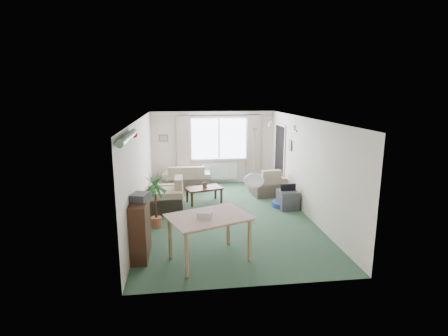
{
  "coord_description": "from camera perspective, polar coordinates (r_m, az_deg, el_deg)",
  "views": [
    {
      "loc": [
        -1.07,
        -8.14,
        3.0
      ],
      "look_at": [
        0.0,
        0.3,
        1.15
      ],
      "focal_mm": 28.0,
      "sensor_mm": 36.0,
      "label": 1
    }
  ],
  "objects": [
    {
      "name": "armchair_left",
      "position": [
        9.1,
        -9.67,
        -4.26
      ],
      "size": [
        0.95,
        1.0,
        0.88
      ],
      "primitive_type": "cube",
      "rotation": [
        0.0,
        0.0,
        -1.59
      ],
      "color": "beige",
      "rests_on": "ground"
    },
    {
      "name": "curtain_left",
      "position": [
        11.4,
        -6.55,
        3.47
      ],
      "size": [
        0.45,
        0.08,
        2.0
      ],
      "primitive_type": "cube",
      "color": "beige"
    },
    {
      "name": "gift_box",
      "position": [
        6.21,
        -3.21,
        -7.67
      ],
      "size": [
        0.29,
        0.24,
        0.12
      ],
      "primitive_type": "cube",
      "rotation": [
        0.0,
        0.0,
        -0.25
      ],
      "color": "silver",
      "rests_on": "dining_table"
    },
    {
      "name": "wall_picture_back",
      "position": [
        11.47,
        -9.84,
        4.83
      ],
      "size": [
        0.28,
        0.03,
        0.22
      ],
      "primitive_type": "cube",
      "color": "brown"
    },
    {
      "name": "wall_picture_right",
      "position": [
        9.93,
        10.77,
        3.66
      ],
      "size": [
        0.03,
        0.24,
        0.3
      ],
      "primitive_type": "cube",
      "color": "brown"
    },
    {
      "name": "bauble_cluster_a",
      "position": [
        9.38,
        7.51,
        7.4
      ],
      "size": [
        0.2,
        0.2,
        0.2
      ],
      "primitive_type": "sphere",
      "color": "silver"
    },
    {
      "name": "curtain_rod",
      "position": [
        11.38,
        -0.81,
        8.6
      ],
      "size": [
        2.6,
        0.03,
        0.03
      ],
      "primitive_type": "cube",
      "color": "black"
    },
    {
      "name": "ground",
      "position": [
        8.74,
        0.25,
        -7.81
      ],
      "size": [
        6.5,
        6.5,
        0.0
      ],
      "primitive_type": "plane",
      "color": "#2B4934"
    },
    {
      "name": "dining_table",
      "position": [
        6.44,
        -2.39,
        -11.42
      ],
      "size": [
        1.55,
        1.3,
        0.82
      ],
      "primitive_type": "cube",
      "rotation": [
        0.0,
        0.0,
        0.38
      ],
      "color": "tan",
      "rests_on": "ground"
    },
    {
      "name": "photo_frame",
      "position": [
        9.59,
        -3.16,
        -2.81
      ],
      "size": [
        0.12,
        0.03,
        0.16
      ],
      "primitive_type": "cube",
      "rotation": [
        0.0,
        0.0,
        0.08
      ],
      "color": "#51312A",
      "rests_on": "coffee_table"
    },
    {
      "name": "houseplant",
      "position": [
        7.99,
        -11.11,
        -5.25
      ],
      "size": [
        0.69,
        0.69,
        1.25
      ],
      "primitive_type": "cylinder",
      "rotation": [
        0.0,
        0.0,
        -0.36
      ],
      "color": "#1C5329",
      "rests_on": "ground"
    },
    {
      "name": "sofa",
      "position": [
        11.2,
        -6.12,
        -1.37
      ],
      "size": [
        1.51,
        0.83,
        0.74
      ],
      "primitive_type": "cube",
      "rotation": [
        0.0,
        0.0,
        3.11
      ],
      "color": "beige",
      "rests_on": "ground"
    },
    {
      "name": "hifi_box",
      "position": [
        6.51,
        -13.57,
        -4.66
      ],
      "size": [
        0.37,
        0.42,
        0.14
      ],
      "primitive_type": "cube",
      "rotation": [
        0.0,
        0.0,
        -0.29
      ],
      "color": "#36353A",
      "rests_on": "bookshelf"
    },
    {
      "name": "pendant_lamp",
      "position": [
        6.16,
        4.88,
        -2.05
      ],
      "size": [
        0.36,
        0.36,
        0.36
      ],
      "primitive_type": "sphere",
      "color": "white"
    },
    {
      "name": "bookshelf",
      "position": [
        6.7,
        -13.51,
        -9.67
      ],
      "size": [
        0.3,
        0.88,
        1.07
      ],
      "primitive_type": "cube",
      "rotation": [
        0.0,
        0.0,
        -0.01
      ],
      "color": "black",
      "rests_on": "ground"
    },
    {
      "name": "armchair_corner",
      "position": [
        10.5,
        7.05,
        -2.15
      ],
      "size": [
        0.99,
        0.95,
        0.81
      ],
      "primitive_type": "cube",
      "rotation": [
        0.0,
        0.0,
        3.25
      ],
      "color": "beige",
      "rests_on": "ground"
    },
    {
      "name": "radiator",
      "position": [
        11.69,
        -0.8,
        -0.58
      ],
      "size": [
        1.2,
        0.1,
        0.55
      ],
      "primitive_type": "cube",
      "color": "white"
    },
    {
      "name": "coffee_table",
      "position": [
        9.71,
        -3.27,
        -4.42
      ],
      "size": [
        1.07,
        0.78,
        0.43
      ],
      "primitive_type": "cube",
      "rotation": [
        0.0,
        0.0,
        0.29
      ],
      "color": "black",
      "rests_on": "ground"
    },
    {
      "name": "bauble_cluster_b",
      "position": [
        8.32,
        11.61,
        6.64
      ],
      "size": [
        0.2,
        0.2,
        0.2
      ],
      "primitive_type": "sphere",
      "color": "silver"
    },
    {
      "name": "doorway",
      "position": [
        10.96,
        9.09,
        1.61
      ],
      "size": [
        0.03,
        0.95,
        2.0
      ],
      "primitive_type": "cube",
      "color": "black"
    },
    {
      "name": "tinsel_garland",
      "position": [
        5.94,
        -15.46,
        4.86
      ],
      "size": [
        1.6,
        1.6,
        0.12
      ],
      "primitive_type": "cylinder",
      "color": "#196626"
    },
    {
      "name": "window",
      "position": [
        11.54,
        -0.84,
        4.8
      ],
      "size": [
        1.8,
        0.03,
        1.3
      ],
      "primitive_type": "cube",
      "color": "white"
    },
    {
      "name": "curtain_right",
      "position": [
        11.65,
        4.86,
        3.69
      ],
      "size": [
        0.45,
        0.08,
        2.0
      ],
      "primitive_type": "cube",
      "color": "beige"
    },
    {
      "name": "tv_cube",
      "position": [
        9.37,
        10.36,
        -5.07
      ],
      "size": [
        0.5,
        0.55,
        0.48
      ],
      "primitive_type": "cube",
      "rotation": [
        0.0,
        0.0,
        0.04
      ],
      "color": "#313035",
      "rests_on": "ground"
    },
    {
      "name": "pet_bed",
      "position": [
        9.56,
        9.73,
        -5.8
      ],
      "size": [
        0.85,
        0.85,
        0.13
      ],
      "primitive_type": "cylinder",
      "rotation": [
        0.0,
        0.0,
        -0.43
      ],
      "color": "#204295",
      "rests_on": "ground"
    }
  ]
}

